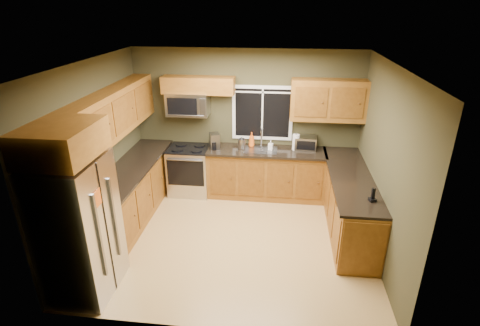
% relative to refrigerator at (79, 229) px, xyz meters
% --- Properties ---
extents(floor, '(4.20, 4.20, 0.00)m').
position_rel_refrigerator_xyz_m(floor, '(1.74, 1.30, -0.90)').
color(floor, tan).
rests_on(floor, ground).
extents(ceiling, '(4.20, 4.20, 0.00)m').
position_rel_refrigerator_xyz_m(ceiling, '(1.74, 1.30, 1.80)').
color(ceiling, white).
rests_on(ceiling, back_wall).
extents(back_wall, '(4.20, 0.00, 4.20)m').
position_rel_refrigerator_xyz_m(back_wall, '(1.74, 3.10, 0.45)').
color(back_wall, '#393720').
rests_on(back_wall, ground).
extents(front_wall, '(4.20, 0.00, 4.20)m').
position_rel_refrigerator_xyz_m(front_wall, '(1.74, -0.50, 0.45)').
color(front_wall, '#393720').
rests_on(front_wall, ground).
extents(left_wall, '(0.00, 3.60, 3.60)m').
position_rel_refrigerator_xyz_m(left_wall, '(-0.36, 1.30, 0.45)').
color(left_wall, '#393720').
rests_on(left_wall, ground).
extents(right_wall, '(0.00, 3.60, 3.60)m').
position_rel_refrigerator_xyz_m(right_wall, '(3.84, 1.30, 0.45)').
color(right_wall, '#393720').
rests_on(right_wall, ground).
extents(window, '(1.12, 0.03, 1.02)m').
position_rel_refrigerator_xyz_m(window, '(2.04, 3.08, 0.65)').
color(window, white).
rests_on(window, back_wall).
extents(base_cabinets_left, '(0.60, 2.65, 0.90)m').
position_rel_refrigerator_xyz_m(base_cabinets_left, '(-0.06, 1.78, -0.45)').
color(base_cabinets_left, brown).
rests_on(base_cabinets_left, ground).
extents(countertop_left, '(0.65, 2.65, 0.04)m').
position_rel_refrigerator_xyz_m(countertop_left, '(-0.04, 1.78, 0.02)').
color(countertop_left, black).
rests_on(countertop_left, base_cabinets_left).
extents(base_cabinets_back, '(2.17, 0.60, 0.90)m').
position_rel_refrigerator_xyz_m(base_cabinets_back, '(2.15, 2.80, -0.45)').
color(base_cabinets_back, brown).
rests_on(base_cabinets_back, ground).
extents(countertop_back, '(2.17, 0.65, 0.04)m').
position_rel_refrigerator_xyz_m(countertop_back, '(2.15, 2.78, 0.02)').
color(countertop_back, black).
rests_on(countertop_back, base_cabinets_back).
extents(base_cabinets_peninsula, '(0.60, 2.52, 0.90)m').
position_rel_refrigerator_xyz_m(base_cabinets_peninsula, '(3.54, 1.84, -0.45)').
color(base_cabinets_peninsula, brown).
rests_on(base_cabinets_peninsula, ground).
extents(countertop_peninsula, '(0.65, 2.50, 0.04)m').
position_rel_refrigerator_xyz_m(countertop_peninsula, '(3.51, 1.85, 0.02)').
color(countertop_peninsula, black).
rests_on(countertop_peninsula, base_cabinets_peninsula).
extents(upper_cabinets_left, '(0.33, 2.65, 0.72)m').
position_rel_refrigerator_xyz_m(upper_cabinets_left, '(-0.20, 1.78, 0.96)').
color(upper_cabinets_left, brown).
rests_on(upper_cabinets_left, left_wall).
extents(upper_cabinets_back_left, '(1.30, 0.33, 0.30)m').
position_rel_refrigerator_xyz_m(upper_cabinets_back_left, '(0.89, 2.94, 1.17)').
color(upper_cabinets_back_left, brown).
rests_on(upper_cabinets_back_left, back_wall).
extents(upper_cabinets_back_right, '(1.30, 0.33, 0.72)m').
position_rel_refrigerator_xyz_m(upper_cabinets_back_right, '(3.19, 2.94, 0.96)').
color(upper_cabinets_back_right, brown).
rests_on(upper_cabinets_back_right, back_wall).
extents(upper_cabinet_over_fridge, '(0.72, 0.90, 0.38)m').
position_rel_refrigerator_xyz_m(upper_cabinet_over_fridge, '(-0.00, 0.00, 1.13)').
color(upper_cabinet_over_fridge, brown).
rests_on(upper_cabinet_over_fridge, left_wall).
extents(refrigerator, '(0.74, 0.90, 1.80)m').
position_rel_refrigerator_xyz_m(refrigerator, '(0.00, 0.00, 0.00)').
color(refrigerator, '#B7B7BC').
rests_on(refrigerator, ground).
extents(range, '(0.76, 0.69, 0.94)m').
position_rel_refrigerator_xyz_m(range, '(0.69, 2.77, -0.43)').
color(range, '#B7B7BC').
rests_on(range, ground).
extents(microwave, '(0.76, 0.41, 0.42)m').
position_rel_refrigerator_xyz_m(microwave, '(0.69, 2.91, 0.83)').
color(microwave, '#B7B7BC').
rests_on(microwave, back_wall).
extents(sink, '(0.60, 0.42, 0.36)m').
position_rel_refrigerator_xyz_m(sink, '(2.04, 2.79, 0.05)').
color(sink, slate).
rests_on(sink, countertop_back).
extents(toaster_oven, '(0.41, 0.32, 0.24)m').
position_rel_refrigerator_xyz_m(toaster_oven, '(2.85, 2.92, 0.16)').
color(toaster_oven, '#B7B7BC').
rests_on(toaster_oven, countertop_back).
extents(coffee_maker, '(0.23, 0.27, 0.29)m').
position_rel_refrigerator_xyz_m(coffee_maker, '(1.19, 2.76, 0.17)').
color(coffee_maker, slate).
rests_on(coffee_maker, countertop_back).
extents(kettle, '(0.17, 0.17, 0.24)m').
position_rel_refrigerator_xyz_m(kettle, '(1.69, 2.78, 0.15)').
color(kettle, '#B7B7BC').
rests_on(kettle, countertop_back).
extents(paper_towel_roll, '(0.16, 0.16, 0.32)m').
position_rel_refrigerator_xyz_m(paper_towel_roll, '(2.67, 2.87, 0.19)').
color(paper_towel_roll, white).
rests_on(paper_towel_roll, countertop_back).
extents(soap_bottle_a, '(0.13, 0.13, 0.28)m').
position_rel_refrigerator_xyz_m(soap_bottle_a, '(1.86, 2.93, 0.18)').
color(soap_bottle_a, orange).
rests_on(soap_bottle_a, countertop_back).
extents(soap_bottle_b, '(0.10, 0.10, 0.18)m').
position_rel_refrigerator_xyz_m(soap_bottle_b, '(2.22, 2.80, 0.13)').
color(soap_bottle_b, white).
rests_on(soap_bottle_b, countertop_back).
extents(cordless_phone, '(0.11, 0.11, 0.20)m').
position_rel_refrigerator_xyz_m(cordless_phone, '(3.67, 1.04, 0.10)').
color(cordless_phone, black).
rests_on(cordless_phone, countertop_peninsula).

